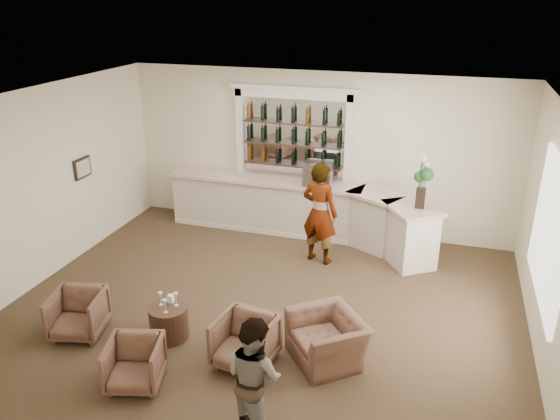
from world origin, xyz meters
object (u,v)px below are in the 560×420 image
(bar_counter, at_px, (302,210))
(flower_vase, at_px, (422,179))
(cocktail_table, at_px, (169,322))
(guest, at_px, (254,376))
(armchair_left, at_px, (78,314))
(sommelier, at_px, (320,213))
(armchair_center, at_px, (135,364))
(espresso_machine, at_px, (318,174))
(armchair_right, at_px, (245,342))
(armchair_far, at_px, (327,339))

(bar_counter, bearing_deg, flower_vase, -15.08)
(bar_counter, height_order, cocktail_table, bar_counter)
(guest, bearing_deg, armchair_left, 12.09)
(sommelier, relative_size, armchair_center, 2.77)
(cocktail_table, distance_m, espresso_machine, 4.37)
(sommelier, relative_size, espresso_machine, 3.57)
(sommelier, bearing_deg, espresso_machine, -57.86)
(armchair_right, bearing_deg, flower_vase, 69.74)
(armchair_far, bearing_deg, guest, -57.55)
(cocktail_table, distance_m, armchair_left, 1.35)
(armchair_far, bearing_deg, armchair_center, -100.04)
(bar_counter, height_order, armchair_center, bar_counter)
(armchair_far, xyz_separation_m, flower_vase, (0.92, 3.23, 1.36))
(sommelier, xyz_separation_m, flower_vase, (1.73, 0.38, 0.71))
(cocktail_table, height_order, guest, guest)
(armchair_center, height_order, espresso_machine, espresso_machine)
(cocktail_table, height_order, armchair_right, armchair_right)
(bar_counter, height_order, flower_vase, flower_vase)
(armchair_right, bearing_deg, sommelier, 93.99)
(bar_counter, relative_size, armchair_far, 5.73)
(cocktail_table, distance_m, armchair_far, 2.32)
(armchair_left, distance_m, armchair_far, 3.66)
(guest, bearing_deg, flower_vase, -76.75)
(armchair_far, bearing_deg, flower_vase, 124.64)
(armchair_center, height_order, flower_vase, flower_vase)
(bar_counter, relative_size, guest, 3.83)
(armchair_center, bearing_deg, espresso_machine, 62.01)
(armchair_left, bearing_deg, armchair_right, -11.65)
(guest, height_order, espresso_machine, espresso_machine)
(sommelier, height_order, flower_vase, flower_vase)
(sommelier, xyz_separation_m, armchair_far, (0.81, -2.85, -0.64))
(armchair_left, bearing_deg, cocktail_table, 0.47)
(armchair_center, relative_size, armchair_right, 0.90)
(guest, bearing_deg, bar_counter, -50.51)
(armchair_left, height_order, espresso_machine, espresso_machine)
(sommelier, bearing_deg, armchair_center, 87.08)
(cocktail_table, relative_size, armchair_center, 0.81)
(armchair_center, height_order, armchair_right, armchair_right)
(flower_vase, bearing_deg, armchair_right, -118.12)
(armchair_left, distance_m, armchair_center, 1.58)
(armchair_left, height_order, armchair_far, armchair_left)
(bar_counter, bearing_deg, armchair_right, -85.04)
(armchair_right, distance_m, armchair_far, 1.12)
(sommelier, relative_size, armchair_left, 2.59)
(flower_vase, bearing_deg, bar_counter, 164.92)
(guest, bearing_deg, armchair_center, 21.12)
(armchair_center, bearing_deg, armchair_far, 13.85)
(bar_counter, relative_size, armchair_center, 8.20)
(guest, relative_size, armchair_left, 2.01)
(cocktail_table, bearing_deg, espresso_machine, 73.25)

